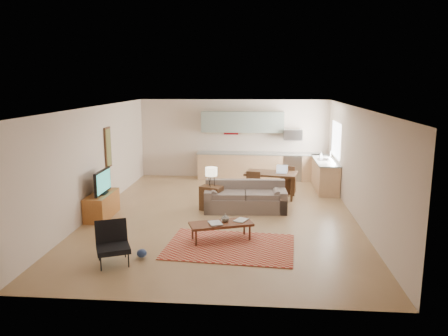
# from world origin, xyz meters

# --- Properties ---
(room) EXTENTS (9.00, 9.00, 9.00)m
(room) POSITION_xyz_m (0.00, 0.00, 1.35)
(room) COLOR #96724A
(room) RESTS_ON ground
(kitchen_counter_back) EXTENTS (4.26, 0.64, 0.92)m
(kitchen_counter_back) POSITION_xyz_m (0.90, 4.18, 0.46)
(kitchen_counter_back) COLOR tan
(kitchen_counter_back) RESTS_ON ground
(kitchen_counter_right) EXTENTS (0.64, 2.26, 0.92)m
(kitchen_counter_right) POSITION_xyz_m (2.93, 3.00, 0.46)
(kitchen_counter_right) COLOR tan
(kitchen_counter_right) RESTS_ON ground
(kitchen_range) EXTENTS (0.62, 0.62, 0.90)m
(kitchen_range) POSITION_xyz_m (2.00, 4.18, 0.45)
(kitchen_range) COLOR #A5A8AD
(kitchen_range) RESTS_ON ground
(kitchen_microwave) EXTENTS (0.62, 0.40, 0.35)m
(kitchen_microwave) POSITION_xyz_m (2.00, 4.20, 1.55)
(kitchen_microwave) COLOR #A5A8AD
(kitchen_microwave) RESTS_ON room
(upper_cabinets) EXTENTS (2.80, 0.34, 0.70)m
(upper_cabinets) POSITION_xyz_m (0.30, 4.33, 1.95)
(upper_cabinets) COLOR gray
(upper_cabinets) RESTS_ON room
(window_right) EXTENTS (0.02, 1.40, 1.05)m
(window_right) POSITION_xyz_m (3.23, 3.00, 1.55)
(window_right) COLOR white
(window_right) RESTS_ON room
(wall_art_left) EXTENTS (0.06, 0.42, 1.10)m
(wall_art_left) POSITION_xyz_m (-3.21, 0.90, 1.55)
(wall_art_left) COLOR olive
(wall_art_left) RESTS_ON room
(triptych) EXTENTS (1.70, 0.04, 0.50)m
(triptych) POSITION_xyz_m (-0.10, 4.47, 1.75)
(triptych) COLOR beige
(triptych) RESTS_ON room
(rug) EXTENTS (2.70, 1.98, 0.02)m
(rug) POSITION_xyz_m (0.32, -2.14, 0.01)
(rug) COLOR maroon
(rug) RESTS_ON floor
(sofa) EXTENTS (2.24, 1.08, 0.76)m
(sofa) POSITION_xyz_m (0.55, 0.41, 0.38)
(sofa) COLOR #695952
(sofa) RESTS_ON floor
(coffee_table) EXTENTS (1.42, 0.94, 0.40)m
(coffee_table) POSITION_xyz_m (0.11, -1.80, 0.20)
(coffee_table) COLOR #4E2615
(coffee_table) RESTS_ON floor
(book_a) EXTENTS (0.48, 0.51, 0.03)m
(book_a) POSITION_xyz_m (-0.12, -1.94, 0.41)
(book_a) COLOR maroon
(book_a) RESTS_ON coffee_table
(book_b) EXTENTS (0.47, 0.49, 0.02)m
(book_b) POSITION_xyz_m (0.42, -1.57, 0.40)
(book_b) COLOR navy
(book_b) RESTS_ON coffee_table
(vase) EXTENTS (0.22, 0.22, 0.18)m
(vase) POSITION_xyz_m (0.19, -1.71, 0.48)
(vase) COLOR black
(vase) RESTS_ON coffee_table
(armchair) EXTENTS (0.90, 0.90, 0.78)m
(armchair) POSITION_xyz_m (-1.76, -3.16, 0.39)
(armchair) COLOR black
(armchair) RESTS_ON floor
(tv_credenza) EXTENTS (0.50, 1.29, 0.59)m
(tv_credenza) POSITION_xyz_m (-2.98, -0.40, 0.30)
(tv_credenza) COLOR brown
(tv_credenza) RESTS_ON floor
(tv) EXTENTS (0.10, 0.99, 0.59)m
(tv) POSITION_xyz_m (-2.93, -0.40, 0.89)
(tv) COLOR black
(tv) RESTS_ON tv_credenza
(console_table) EXTENTS (0.64, 0.54, 0.64)m
(console_table) POSITION_xyz_m (-0.34, 0.41, 0.32)
(console_table) COLOR #3D2515
(console_table) RESTS_ON floor
(table_lamp) EXTENTS (0.42, 0.42, 0.51)m
(table_lamp) POSITION_xyz_m (-0.34, 0.41, 0.90)
(table_lamp) COLOR beige
(table_lamp) RESTS_ON console_table
(dining_table) EXTENTS (1.58, 1.07, 0.74)m
(dining_table) POSITION_xyz_m (1.24, 1.82, 0.37)
(dining_table) COLOR #3D2515
(dining_table) RESTS_ON floor
(dining_chair_near) EXTENTS (0.47, 0.49, 0.84)m
(dining_chair_near) POSITION_xyz_m (0.70, 1.27, 0.42)
(dining_chair_near) COLOR #3D2515
(dining_chair_near) RESTS_ON floor
(dining_chair_far) EXTENTS (0.50, 0.51, 0.87)m
(dining_chair_far) POSITION_xyz_m (1.77, 2.36, 0.43)
(dining_chair_far) COLOR #3D2515
(dining_chair_far) RESTS_ON floor
(laptop) EXTENTS (0.35, 0.28, 0.23)m
(laptop) POSITION_xyz_m (1.53, 1.72, 0.85)
(laptop) COLOR #A5A8AD
(laptop) RESTS_ON dining_table
(soap_bottle) EXTENTS (0.09, 0.09, 0.19)m
(soap_bottle) POSITION_xyz_m (2.83, 3.23, 1.02)
(soap_bottle) COLOR beige
(soap_bottle) RESTS_ON kitchen_counter_right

